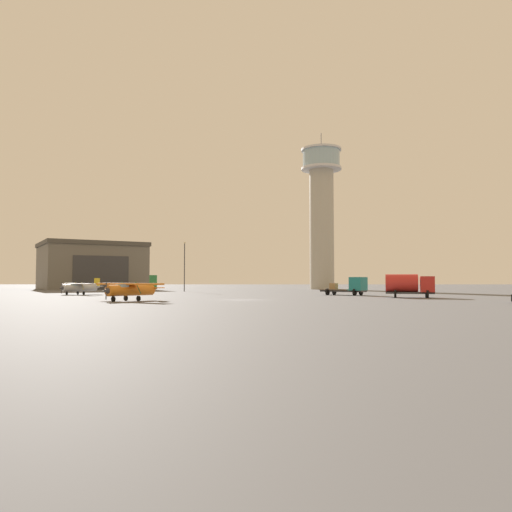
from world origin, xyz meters
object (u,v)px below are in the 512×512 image
Objects in this scene: airplane_silver at (81,287)px; truck_fuel_tanker_red at (410,284)px; truck_flatbed_teal at (351,287)px; light_post_west at (185,262)px; control_tower at (322,208)px; airplane_orange at (132,289)px.

airplane_silver is 1.13× the size of truck_fuel_tanker_red.
light_post_west is at bearing 175.75° from truck_flatbed_teal.
control_tower is at bearing 36.76° from light_post_west.
airplane_orange is 1.33× the size of truck_fuel_tanker_red.
truck_fuel_tanker_red is (3.58, -57.31, -18.51)m from control_tower.
airplane_silver is at bearing -147.75° from truck_flatbed_teal.
truck_flatbed_teal reaches higher than airplane_silver.
truck_fuel_tanker_red is at bearing 117.65° from airplane_silver.
truck_flatbed_teal is (41.66, -3.17, 0.10)m from airplane_silver.
airplane_orange is at bearing -107.87° from truck_flatbed_teal.
truck_fuel_tanker_red is at bearing -22.76° from truck_flatbed_teal.
truck_fuel_tanker_red is at bearing -86.43° from control_tower.
airplane_silver is at bearing -179.76° from truck_fuel_tanker_red.
control_tower is 3.92× the size of light_post_west.
airplane_orange is at bearing 73.89° from airplane_silver.
control_tower is 6.06× the size of truck_fuel_tanker_red.
control_tower is 5.37× the size of airplane_silver.
truck_flatbed_teal is 11.28m from truck_fuel_tanker_red.
light_post_west is (-0.74, 44.52, 4.52)m from airplane_orange.
airplane_orange is 1.23× the size of truck_flatbed_teal.
truck_flatbed_teal is (-2.16, -47.61, -18.90)m from control_tower.
truck_flatbed_teal is 38.00m from light_post_west.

